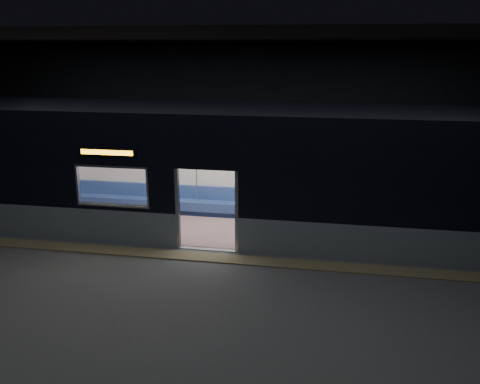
# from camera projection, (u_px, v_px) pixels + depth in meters

# --- Properties ---
(station_floor) EXTENTS (24.00, 14.00, 0.01)m
(station_floor) POSITION_uv_depth(u_px,v_px,m) (197.00, 267.00, 11.60)
(station_floor) COLOR #47494C
(station_floor) RESTS_ON ground
(station_envelope) EXTENTS (24.00, 14.00, 5.00)m
(station_envelope) POSITION_uv_depth(u_px,v_px,m) (193.00, 106.00, 10.58)
(station_envelope) COLOR black
(station_envelope) RESTS_ON station_floor
(tactile_strip) EXTENTS (22.80, 0.50, 0.03)m
(tactile_strip) POSITION_uv_depth(u_px,v_px,m) (203.00, 257.00, 12.11)
(tactile_strip) COLOR #8C7F59
(tactile_strip) RESTS_ON station_floor
(metro_car) EXTENTS (18.00, 3.04, 3.35)m
(metro_car) POSITION_uv_depth(u_px,v_px,m) (220.00, 164.00, 13.49)
(metro_car) COLOR gray
(metro_car) RESTS_ON station_floor
(passenger) EXTENTS (0.46, 0.75, 1.43)m
(passenger) POSITION_uv_depth(u_px,v_px,m) (325.00, 196.00, 14.24)
(passenger) COLOR black
(passenger) RESTS_ON metro_car
(handbag) EXTENTS (0.34, 0.32, 0.14)m
(handbag) POSITION_uv_depth(u_px,v_px,m) (324.00, 203.00, 14.05)
(handbag) COLOR black
(handbag) RESTS_ON passenger
(transit_map) EXTENTS (0.95, 0.03, 0.62)m
(transit_map) POSITION_uv_depth(u_px,v_px,m) (325.00, 171.00, 14.36)
(transit_map) COLOR white
(transit_map) RESTS_ON metro_car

